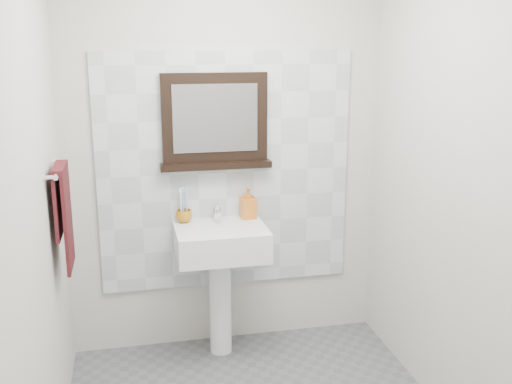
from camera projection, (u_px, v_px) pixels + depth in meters
back_wall at (226, 156)px, 3.77m from camera, size 2.00×0.01×2.50m
front_wall at (354, 300)px, 1.69m from camera, size 2.00×0.01×2.50m
left_wall at (35, 214)px, 2.52m from camera, size 0.01×2.20×2.50m
right_wall at (463, 189)px, 2.94m from camera, size 0.01×2.20×2.50m
splashback at (226, 172)px, 3.78m from camera, size 1.60×0.02×1.50m
pedestal_sink at (221, 255)px, 3.68m from camera, size 0.55×0.44×0.96m
toothbrush_cup at (184, 216)px, 3.72m from camera, size 0.13×0.13×0.08m
toothbrushes at (184, 203)px, 3.70m from camera, size 0.05×0.04×0.21m
soap_dispenser at (248, 203)px, 3.79m from camera, size 0.10×0.10×0.20m
framed_mirror at (215, 123)px, 3.66m from camera, size 0.69×0.11×0.58m
towel_bar at (59, 169)px, 3.03m from camera, size 0.07×0.40×0.03m
hand_towel at (64, 209)px, 3.08m from camera, size 0.06×0.30×0.55m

